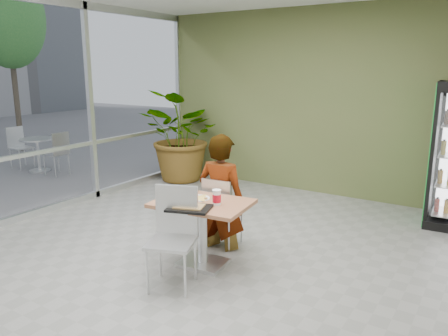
# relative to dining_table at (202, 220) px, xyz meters

# --- Properties ---
(ground) EXTENTS (7.00, 7.00, 0.00)m
(ground) POSITION_rel_dining_table_xyz_m (-0.10, 0.01, -0.54)
(ground) COLOR gray
(ground) RESTS_ON ground
(room_envelope) EXTENTS (6.00, 7.00, 3.20)m
(room_envelope) POSITION_rel_dining_table_xyz_m (-0.10, 0.01, 1.06)
(room_envelope) COLOR silver
(room_envelope) RESTS_ON ground
(storefront_frame) EXTENTS (0.10, 7.00, 3.20)m
(storefront_frame) POSITION_rel_dining_table_xyz_m (-3.10, 0.01, 1.06)
(storefront_frame) COLOR silver
(storefront_frame) RESTS_ON ground
(dining_table) EXTENTS (1.11, 0.84, 0.75)m
(dining_table) POSITION_rel_dining_table_xyz_m (0.00, 0.00, 0.00)
(dining_table) COLOR #A16645
(dining_table) RESTS_ON ground
(chair_far) EXTENTS (0.41, 0.42, 0.88)m
(chair_far) POSITION_rel_dining_table_xyz_m (-0.11, 0.53, -0.02)
(chair_far) COLOR silver
(chair_far) RESTS_ON ground
(chair_near) EXTENTS (0.59, 0.59, 1.02)m
(chair_near) POSITION_rel_dining_table_xyz_m (-0.01, -0.49, 0.06)
(chair_near) COLOR silver
(chair_near) RESTS_ON ground
(seated_woman) EXTENTS (0.66, 0.44, 1.72)m
(seated_woman) POSITION_rel_dining_table_xyz_m (-0.12, 0.57, 0.03)
(seated_woman) COLOR black
(seated_woman) RESTS_ON ground
(pizza_plate) EXTENTS (0.32, 0.26, 0.03)m
(pizza_plate) POSITION_rel_dining_table_xyz_m (-0.10, 0.06, 0.23)
(pizza_plate) COLOR white
(pizza_plate) RESTS_ON dining_table
(soda_cup) EXTENTS (0.09, 0.09, 0.17)m
(soda_cup) POSITION_rel_dining_table_xyz_m (0.20, -0.01, 0.29)
(soda_cup) COLOR white
(soda_cup) RESTS_ON dining_table
(napkin_stack) EXTENTS (0.19, 0.19, 0.02)m
(napkin_stack) POSITION_rel_dining_table_xyz_m (-0.22, -0.22, 0.22)
(napkin_stack) COLOR white
(napkin_stack) RESTS_ON dining_table
(cafeteria_tray) EXTENTS (0.52, 0.45, 0.03)m
(cafeteria_tray) POSITION_rel_dining_table_xyz_m (0.04, -0.29, 0.23)
(cafeteria_tray) COLOR black
(cafeteria_tray) RESTS_ON dining_table
(potted_plant) EXTENTS (1.96, 1.83, 1.78)m
(potted_plant) POSITION_rel_dining_table_xyz_m (-2.49, 2.88, 0.36)
(potted_plant) COLOR #2A6A2F
(potted_plant) RESTS_ON ground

